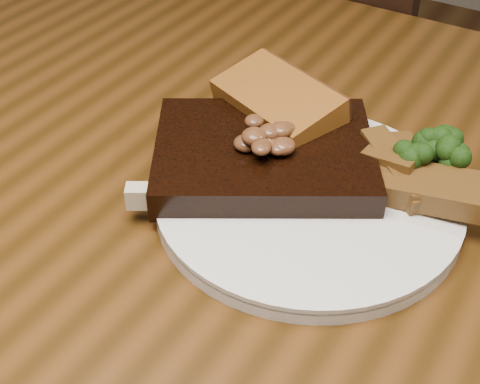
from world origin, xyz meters
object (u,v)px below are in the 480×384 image
Objects in this scene: dining_table at (245,299)px; chair_far at (306,112)px; plate at (308,201)px; potato_wedges at (383,203)px; garlic_bread at (277,120)px; steak at (264,155)px.

dining_table is 0.65m from chair_far.
plate is 2.17× the size of potato_wedges.
garlic_bread is at bearing 155.35° from potato_wedges.
steak is at bearing 178.13° from potato_wedges.
chair_far is (-0.22, 0.58, -0.19)m from dining_table.
plate is 1.37× the size of steak.
garlic_bread is 1.01× the size of potato_wedges.
plate is at bearing -24.15° from garlic_bread.
potato_wedges is at bearing 8.90° from plate.
chair_far is at bearing 121.16° from potato_wedges.
chair_far reaches higher than plate.
garlic_bread reaches higher than potato_wedges.
steak is at bearing 105.97° from dining_table.
potato_wedges reaches higher than dining_table.
plate is at bearing 53.73° from dining_table.
plate is (0.26, -0.54, 0.29)m from chair_far.
dining_table is 0.11m from plate.
chair_far reaches higher than steak.
chair_far is 7.21× the size of potato_wedges.
plate reaches higher than dining_table.
chair_far reaches higher than potato_wedges.
steak is (0.21, -0.52, 0.31)m from chair_far.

